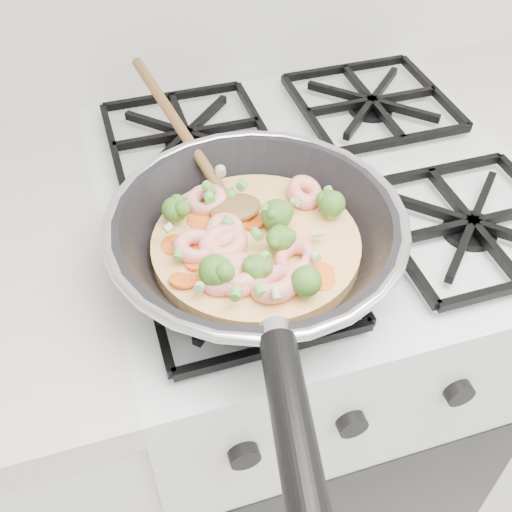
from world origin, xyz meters
name	(u,v)px	position (x,y,z in m)	size (l,w,h in m)	color
stove	(301,366)	(0.00, 1.70, 0.46)	(0.60, 0.60, 0.92)	silver
skillet	(255,240)	(-0.13, 1.56, 0.96)	(0.34, 0.69, 0.10)	black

